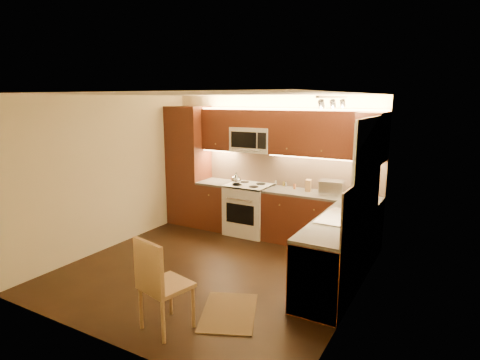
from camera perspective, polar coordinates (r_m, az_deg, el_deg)
The scene contains 37 objects.
floor at distance 5.92m, azimuth -3.98°, elevation -12.74°, with size 4.00×4.00×0.01m, color black.
ceiling at distance 5.40m, azimuth -4.35°, elevation 12.22°, with size 4.00×4.00×0.01m, color beige.
wall_back at distance 7.25m, azimuth 4.60°, elevation 2.13°, with size 4.00×0.01×2.50m, color beige.
wall_front at distance 4.07m, azimuth -19.96°, elevation -6.09°, with size 4.00×0.01×2.50m, color beige.
wall_left at distance 6.82m, azimuth -18.32°, elevation 0.97°, with size 0.01×4.00×2.50m, color beige.
wall_right at distance 4.75m, azimuth 16.43°, elevation -3.37°, with size 0.01×4.00×2.50m, color beige.
pantry at distance 7.85m, azimuth -7.35°, elevation 2.05°, with size 0.70×0.60×2.30m, color #43190E.
base_cab_back_left at distance 7.63m, azimuth -3.23°, elevation -3.68°, with size 0.62×0.60×0.86m, color #43190E.
counter_back_left at distance 7.53m, azimuth -3.27°, elevation -0.37°, with size 0.62×0.60×0.04m, color #363431.
base_cab_back_right at distance 6.80m, azimuth 11.43°, elevation -5.82°, with size 1.92×0.60×0.86m, color #43190E.
counter_back_right at distance 6.68m, azimuth 11.58°, elevation -2.14°, with size 1.92×0.60×0.04m, color #363431.
base_cab_right at distance 5.45m, azimuth 13.79°, elevation -10.40°, with size 0.60×2.00×0.86m, color #43190E.
counter_right at distance 5.30m, azimuth 14.03°, elevation -5.87°, with size 0.60×2.00×0.04m, color #363431.
dishwasher at distance 4.83m, azimuth 11.46°, elevation -13.24°, with size 0.58×0.60×0.84m, color silver.
backsplash_back at distance 7.11m, azimuth 7.12°, elevation 1.48°, with size 3.30×0.02×0.60m, color tan.
backsplash_right at distance 5.15m, azimuth 17.31°, elevation -2.86°, with size 0.02×2.00×0.60m, color tan.
upper_cab_back_left at distance 7.49m, azimuth -2.83°, elevation 7.27°, with size 0.62×0.35×0.75m, color #43190E.
upper_cab_back_right at distance 6.64m, azimuth 12.27°, elevation 6.47°, with size 1.92×0.35×0.75m, color #43190E.
upper_cab_bridge at distance 7.13m, azimuth 1.90°, elevation 8.84°, with size 0.76×0.35×0.31m, color #43190E.
upper_cab_right_corner at distance 6.03m, azimuth 18.21°, elevation 5.67°, with size 0.35×0.50×0.75m, color #43190E.
stove at distance 7.27m, azimuth 1.27°, elevation -4.20°, with size 0.76×0.65×0.92m, color silver, non-canonical shape.
microwave at distance 7.15m, azimuth 1.82°, elevation 5.83°, with size 0.76×0.38×0.44m, color silver, non-canonical shape.
window_frame at distance 5.21m, azimuth 17.88°, elevation 1.78°, with size 0.03×1.44×1.24m, color silver.
window_blinds at distance 5.21m, azimuth 17.66°, elevation 1.80°, with size 0.02×1.36×1.16m, color silver.
sink at distance 5.41m, azimuth 14.51°, elevation -4.48°, with size 0.52×0.86×0.15m, color silver, non-canonical shape.
faucet at distance 5.35m, azimuth 16.41°, elevation -3.93°, with size 0.20×0.04×0.30m, color silver, non-canonical shape.
track_light_bar at distance 5.10m, azimuth 13.26°, elevation 11.54°, with size 0.04×1.20×0.03m, color silver.
kettle at distance 7.12m, azimuth -0.58°, elevation 0.21°, with size 0.19×0.19×0.22m, color silver, non-canonical shape.
toaster_oven at distance 6.65m, azimuth 13.08°, elevation -1.06°, with size 0.38×0.29×0.23m, color silver.
knife_block at distance 6.82m, azimuth 9.79°, elevation -0.77°, with size 0.09×0.14×0.19m, color #A9824C.
spice_jar_a at distance 7.15m, azimuth 5.20°, elevation -0.45°, with size 0.04×0.04×0.10m, color silver.
spice_jar_b at distance 7.14m, azimuth 6.31°, elevation -0.56°, with size 0.04×0.04×0.08m, color olive.
spice_jar_c at distance 7.13m, azimuth 6.66°, elevation -0.59°, with size 0.05×0.05×0.09m, color silver.
spice_jar_d at distance 6.95m, azimuth 7.85°, elevation -0.92°, with size 0.05×0.05×0.09m, color #A85E32.
soap_bottle at distance 5.76m, azimuth 17.96°, elevation -3.42°, with size 0.09×0.09×0.20m, color silver.
rug at distance 4.85m, azimuth -1.61°, elevation -18.47°, with size 0.61×0.91×0.01m, color black.
dining_chair at distance 4.41m, azimuth -10.56°, elevation -14.37°, with size 0.46×0.46×1.04m, color #A9824C, non-canonical shape.
Camera 1 is at (2.99, -4.49, 2.44)m, focal length 29.67 mm.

